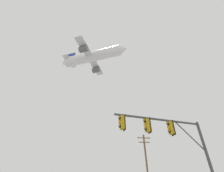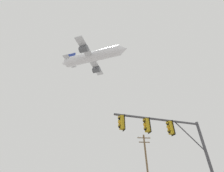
% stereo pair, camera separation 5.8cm
% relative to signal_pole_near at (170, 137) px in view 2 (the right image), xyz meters
% --- Properties ---
extents(signal_pole_near, '(6.57, 1.46, 6.00)m').
position_rel_signal_pole_near_xyz_m(signal_pole_near, '(0.00, 0.00, 0.00)').
color(signal_pole_near, '#4C4C51').
rests_on(signal_pole_near, ground).
extents(utility_pole, '(2.20, 0.28, 9.75)m').
position_rel_signal_pole_near_xyz_m(utility_pole, '(2.73, 15.64, 0.50)').
color(utility_pole, brown).
rests_on(utility_pole, ground).
extents(airplane, '(20.86, 16.11, 5.88)m').
position_rel_signal_pole_near_xyz_m(airplane, '(-7.78, 24.59, 31.31)').
color(airplane, white).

